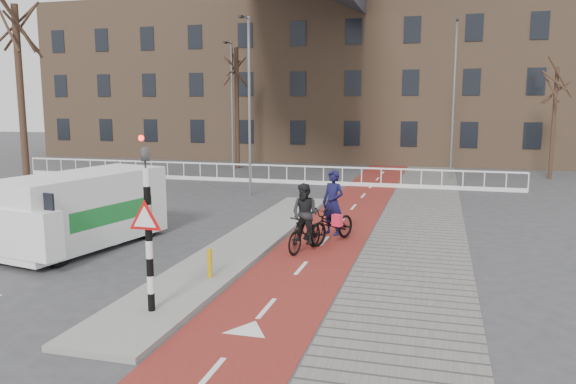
# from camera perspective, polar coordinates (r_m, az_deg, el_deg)

# --- Properties ---
(ground) EXTENTS (120.00, 120.00, 0.00)m
(ground) POSITION_cam_1_polar(r_m,az_deg,el_deg) (13.31, -7.15, -9.61)
(ground) COLOR #38383A
(ground) RESTS_ON ground
(bike_lane) EXTENTS (2.50, 60.00, 0.01)m
(bike_lane) POSITION_cam_1_polar(r_m,az_deg,el_deg) (22.31, 6.28, -1.98)
(bike_lane) COLOR maroon
(bike_lane) RESTS_ON ground
(sidewalk) EXTENTS (3.00, 60.00, 0.01)m
(sidewalk) POSITION_cam_1_polar(r_m,az_deg,el_deg) (22.06, 13.49, -2.30)
(sidewalk) COLOR slate
(sidewalk) RESTS_ON ground
(curb_island) EXTENTS (1.80, 16.00, 0.12)m
(curb_island) POSITION_cam_1_polar(r_m,az_deg,el_deg) (17.12, -4.23, -5.13)
(curb_island) COLOR gray
(curb_island) RESTS_ON ground
(traffic_signal) EXTENTS (0.80, 0.80, 3.68)m
(traffic_signal) POSITION_cam_1_polar(r_m,az_deg,el_deg) (11.29, -14.08, -2.71)
(traffic_signal) COLOR black
(traffic_signal) RESTS_ON curb_island
(bollard) EXTENTS (0.12, 0.12, 0.69)m
(bollard) POSITION_cam_1_polar(r_m,az_deg,el_deg) (13.58, -7.95, -7.18)
(bollard) COLOR gold
(bollard) RESTS_ON curb_island
(cyclist_near) EXTENTS (1.58, 2.28, 2.22)m
(cyclist_near) POSITION_cam_1_polar(r_m,az_deg,el_deg) (17.22, 4.57, -2.68)
(cyclist_near) COLOR black
(cyclist_near) RESTS_ON bike_lane
(cyclist_far) EXTENTS (1.02, 1.91, 1.97)m
(cyclist_far) POSITION_cam_1_polar(r_m,az_deg,el_deg) (16.08, 1.73, -3.23)
(cyclist_far) COLOR black
(cyclist_far) RESTS_ON bike_lane
(van) EXTENTS (3.01, 5.46, 2.22)m
(van) POSITION_cam_1_polar(r_m,az_deg,el_deg) (17.53, -20.17, -1.62)
(van) COLOR white
(van) RESTS_ON ground
(railing) EXTENTS (28.00, 0.10, 0.99)m
(railing) POSITION_cam_1_polar(r_m,az_deg,el_deg) (30.55, -3.75, 1.58)
(railing) COLOR silver
(railing) RESTS_ON ground
(townhouse_row) EXTENTS (46.00, 10.00, 15.90)m
(townhouse_row) POSITION_cam_1_polar(r_m,az_deg,el_deg) (44.49, 5.13, 13.56)
(townhouse_row) COLOR #7F6047
(townhouse_row) RESTS_ON ground
(tree_left) EXTENTS (0.27, 0.27, 7.98)m
(tree_left) POSITION_cam_1_polar(r_m,az_deg,el_deg) (24.52, -25.42, 7.57)
(tree_left) COLOR #311E16
(tree_left) RESTS_ON ground
(tree_mid) EXTENTS (0.28, 0.28, 7.79)m
(tree_mid) POSITION_cam_1_polar(r_m,az_deg,el_deg) (37.12, -5.20, 8.43)
(tree_mid) COLOR #311E16
(tree_mid) RESTS_ON ground
(tree_right) EXTENTS (0.21, 0.21, 6.21)m
(tree_right) POSITION_cam_1_polar(r_m,az_deg,el_deg) (34.83, 25.37, 6.27)
(tree_right) COLOR #311E16
(tree_right) RESTS_ON ground
(streetlight_near) EXTENTS (0.12, 0.12, 8.05)m
(streetlight_near) POSITION_cam_1_polar(r_m,az_deg,el_deg) (25.84, -3.94, 8.51)
(streetlight_near) COLOR slate
(streetlight_near) RESTS_ON ground
(streetlight_left) EXTENTS (0.12, 0.12, 8.09)m
(streetlight_left) POSITION_cam_1_polar(r_m,az_deg,el_deg) (36.61, -5.70, 8.65)
(streetlight_left) COLOR slate
(streetlight_left) RESTS_ON ground
(streetlight_right) EXTENTS (0.12, 0.12, 8.78)m
(streetlight_right) POSITION_cam_1_polar(r_m,az_deg,el_deg) (33.01, 16.47, 8.90)
(streetlight_right) COLOR slate
(streetlight_right) RESTS_ON ground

